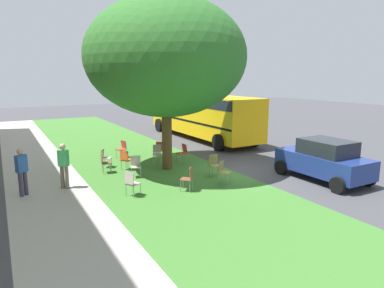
% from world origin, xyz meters
% --- Properties ---
extents(ground, '(80.00, 80.00, 0.00)m').
position_xyz_m(ground, '(0.00, 0.00, 0.00)').
color(ground, '#424247').
extents(grass_verge, '(48.00, 6.00, 0.01)m').
position_xyz_m(grass_verge, '(0.00, 3.20, 0.00)').
color(grass_verge, '#3D752D').
rests_on(grass_verge, ground).
extents(sidewalk_strip, '(48.00, 2.80, 0.01)m').
position_xyz_m(sidewalk_strip, '(0.00, 7.60, 0.00)').
color(sidewalk_strip, '#ADA89E').
rests_on(sidewalk_strip, ground).
extents(street_tree, '(6.81, 6.81, 7.38)m').
position_xyz_m(street_tree, '(1.89, 2.55, 4.85)').
color(street_tree, brown).
rests_on(street_tree, ground).
extents(chair_0, '(0.57, 0.57, 0.88)m').
position_xyz_m(chair_0, '(-1.13, 1.60, 0.52)').
color(chair_0, olive).
rests_on(chair_0, ground).
extents(chair_1, '(0.57, 0.58, 0.88)m').
position_xyz_m(chair_1, '(3.47, 4.91, 0.52)').
color(chair_1, '#ADA393').
rests_on(chair_1, ground).
extents(chair_2, '(0.51, 0.52, 0.88)m').
position_xyz_m(chair_2, '(4.95, 3.63, 0.52)').
color(chair_2, '#B7332D').
rests_on(chair_2, ground).
extents(chair_3, '(0.52, 0.52, 0.88)m').
position_xyz_m(chair_3, '(1.36, 4.23, 0.52)').
color(chair_3, '#ADA393').
rests_on(chair_3, ground).
extents(chair_4, '(0.59, 0.59, 0.88)m').
position_xyz_m(chair_4, '(3.79, 2.01, 0.52)').
color(chair_4, '#B7332D').
rests_on(chair_4, ground).
extents(chair_5, '(0.56, 0.56, 0.88)m').
position_xyz_m(chair_5, '(-0.80, 5.18, 0.52)').
color(chair_5, '#ADA393').
rests_on(chair_5, ground).
extents(chair_6, '(0.54, 0.54, 0.88)m').
position_xyz_m(chair_6, '(3.08, 2.51, 0.52)').
color(chair_6, '#ADA393').
rests_on(chair_6, ground).
extents(chair_7, '(0.47, 0.48, 0.88)m').
position_xyz_m(chair_7, '(2.56, 5.17, 0.52)').
color(chair_7, brown).
rests_on(chair_7, ground).
extents(chair_8, '(0.58, 0.58, 0.88)m').
position_xyz_m(chair_8, '(2.59, 4.23, 0.52)').
color(chair_8, '#C64C1E').
rests_on(chair_8, ground).
extents(chair_9, '(0.59, 0.59, 0.88)m').
position_xyz_m(chair_9, '(-1.25, 3.21, 0.52)').
color(chair_9, brown).
rests_on(chair_9, ground).
extents(chair_10, '(0.47, 0.47, 0.88)m').
position_xyz_m(chair_10, '(-0.06, 1.31, 0.52)').
color(chair_10, olive).
rests_on(chair_10, ground).
extents(chair_11, '(0.43, 0.44, 0.88)m').
position_xyz_m(chair_11, '(2.64, 1.37, 0.52)').
color(chair_11, '#B7332D').
rests_on(chair_11, ground).
extents(parked_car, '(3.70, 1.92, 1.65)m').
position_xyz_m(parked_car, '(-2.72, -2.11, 0.84)').
color(parked_car, navy).
rests_on(parked_car, ground).
extents(school_bus, '(10.40, 2.80, 2.88)m').
position_xyz_m(school_bus, '(7.88, -2.80, 1.76)').
color(school_bus, yellow).
rests_on(school_bus, ground).
extents(pedestrian_0, '(0.36, 0.41, 1.69)m').
position_xyz_m(pedestrian_0, '(1.13, 8.42, 0.93)').
color(pedestrian_0, '#3F3851').
rests_on(pedestrian_0, ground).
extents(pedestrian_1, '(0.39, 0.40, 1.69)m').
position_xyz_m(pedestrian_1, '(1.26, 7.03, 0.93)').
color(pedestrian_1, '#726659').
rests_on(pedestrian_1, ground).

